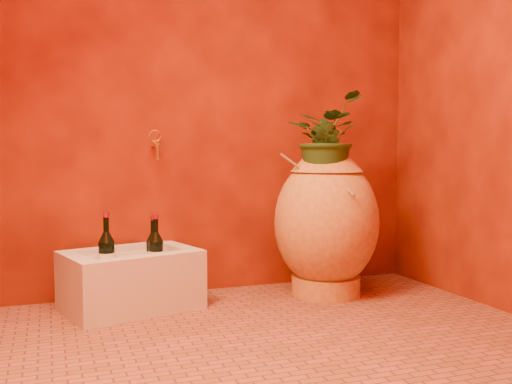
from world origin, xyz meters
name	(u,v)px	position (x,y,z in m)	size (l,w,h in m)	color
floor	(280,341)	(0.00, 0.00, 0.00)	(2.50, 2.50, 0.00)	#974731
wall_back	(214,76)	(0.00, 1.00, 1.25)	(2.50, 0.02, 2.50)	#4F0E04
amphora	(326,221)	(0.55, 0.65, 0.42)	(0.70, 0.70, 0.84)	gold
stone_basin	(131,281)	(-0.52, 0.74, 0.14)	(0.74, 0.61, 0.30)	beige
wine_bottle_a	(153,254)	(-0.41, 0.74, 0.28)	(0.08, 0.08, 0.31)	black
wine_bottle_b	(156,254)	(-0.40, 0.71, 0.28)	(0.08, 0.08, 0.32)	black
wine_bottle_c	(107,256)	(-0.65, 0.70, 0.29)	(0.08, 0.08, 0.34)	black
wall_tap	(156,144)	(-0.36, 0.92, 0.86)	(0.07, 0.15, 0.17)	#AF8228
plant_main	(325,137)	(0.53, 0.64, 0.89)	(0.44, 0.38, 0.49)	#1E4217
plant_side	(323,154)	(0.50, 0.61, 0.80)	(0.19, 0.15, 0.35)	#1E4217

